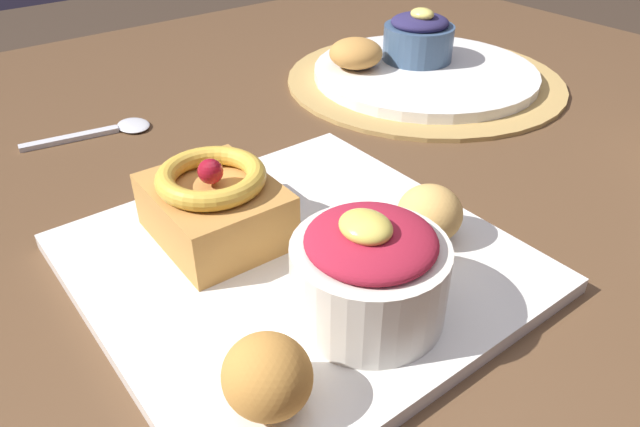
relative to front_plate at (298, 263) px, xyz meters
name	(u,v)px	position (x,y,z in m)	size (l,w,h in m)	color
dining_table	(535,294)	(0.07, 0.21, -0.09)	(1.42, 1.05, 0.73)	brown
woven_placemat	(424,79)	(-0.20, 0.34, 0.00)	(0.34, 0.34, 0.01)	#AD894C
front_plate	(298,263)	(0.00, 0.00, 0.00)	(0.28, 0.28, 0.01)	white
cake_slice	(214,204)	(-0.06, -0.03, 0.03)	(0.10, 0.08, 0.06)	#B77F3D
berry_ramekin	(364,268)	(0.07, 0.00, 0.04)	(0.10, 0.10, 0.07)	silver
fritter_front	(430,213)	(0.04, 0.09, 0.03)	(0.05, 0.05, 0.04)	tan
fritter_middle	(267,376)	(0.09, -0.09, 0.03)	(0.05, 0.05, 0.04)	#BC7F38
back_plate	(425,73)	(-0.20, 0.34, 0.01)	(0.27, 0.27, 0.01)	white
back_ramekin	(419,37)	(-0.23, 0.35, 0.04)	(0.09, 0.09, 0.07)	#3D5675
back_pastry	(356,53)	(-0.25, 0.27, 0.03)	(0.06, 0.06, 0.03)	#B77F3D
spoon	(107,131)	(-0.30, -0.03, 0.00)	(0.04, 0.13, 0.00)	silver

